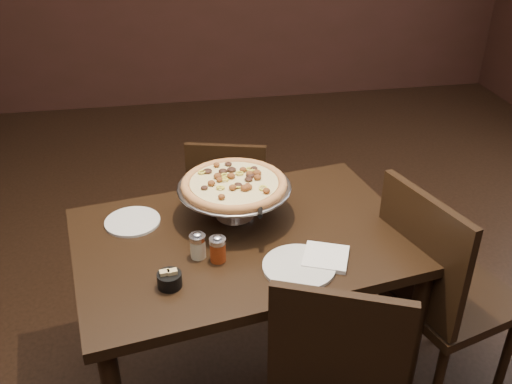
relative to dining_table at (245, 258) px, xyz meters
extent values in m
cube|color=black|center=(0.00, 0.00, 0.08)|extent=(1.35, 1.01, 0.04)
cylinder|color=black|center=(0.60, -0.26, -0.30)|extent=(0.06, 0.06, 0.73)
cylinder|color=black|center=(-0.60, 0.26, -0.30)|extent=(0.06, 0.06, 0.73)
cylinder|color=black|center=(0.49, 0.43, -0.30)|extent=(0.06, 0.06, 0.73)
cylinder|color=silver|center=(-0.02, 0.13, 0.11)|extent=(0.15, 0.15, 0.01)
cylinder|color=silver|center=(-0.02, 0.13, 0.17)|extent=(0.03, 0.03, 0.12)
cylinder|color=silver|center=(-0.02, 0.13, 0.23)|extent=(0.11, 0.11, 0.01)
cylinder|color=#95959A|center=(-0.02, 0.13, 0.24)|extent=(0.42, 0.42, 0.01)
torus|color=#95959A|center=(-0.02, 0.13, 0.24)|extent=(0.43, 0.43, 0.01)
cylinder|color=#A36031|center=(-0.02, 0.13, 0.25)|extent=(0.39, 0.39, 0.01)
torus|color=#A36031|center=(-0.02, 0.13, 0.25)|extent=(0.40, 0.40, 0.03)
cylinder|color=#D6BE75|center=(-0.02, 0.13, 0.26)|extent=(0.33, 0.33, 0.01)
cylinder|color=beige|center=(-0.18, -0.10, 0.14)|extent=(0.05, 0.05, 0.07)
cylinder|color=silver|center=(-0.18, -0.10, 0.18)|extent=(0.06, 0.06, 0.02)
ellipsoid|color=silver|center=(-0.18, -0.10, 0.20)|extent=(0.03, 0.03, 0.01)
cylinder|color=maroon|center=(-0.12, -0.13, 0.14)|extent=(0.05, 0.05, 0.07)
cylinder|color=silver|center=(-0.12, -0.13, 0.18)|extent=(0.06, 0.06, 0.02)
ellipsoid|color=silver|center=(-0.12, -0.13, 0.20)|extent=(0.03, 0.03, 0.01)
cylinder|color=black|center=(-0.29, -0.24, 0.13)|extent=(0.08, 0.08, 0.05)
cube|color=#D9BD7D|center=(-0.30, -0.24, 0.14)|extent=(0.03, 0.03, 0.05)
cube|color=#D9BD7D|center=(-0.28, -0.24, 0.14)|extent=(0.03, 0.03, 0.05)
cube|color=white|center=(0.25, -0.19, 0.11)|extent=(0.20, 0.20, 0.02)
cylinder|color=silver|center=(-0.41, 0.16, 0.11)|extent=(0.21, 0.21, 0.01)
cylinder|color=silver|center=(0.15, -0.23, 0.11)|extent=(0.25, 0.25, 0.01)
cone|color=silver|center=(0.05, -0.05, 0.24)|extent=(0.13, 0.13, 0.00)
cylinder|color=black|center=(0.05, -0.05, 0.24)|extent=(0.04, 0.12, 0.02)
cube|color=black|center=(0.06, 0.85, -0.28)|extent=(0.47, 0.47, 0.04)
cube|color=black|center=(0.02, 0.68, -0.05)|extent=(0.38, 0.13, 0.40)
cylinder|color=black|center=(0.25, 0.96, -0.48)|extent=(0.03, 0.03, 0.38)
cylinder|color=black|center=(-0.05, 1.04, -0.48)|extent=(0.03, 0.03, 0.38)
cylinder|color=black|center=(0.17, 0.66, -0.48)|extent=(0.03, 0.03, 0.38)
cylinder|color=black|center=(-0.13, 0.74, -0.48)|extent=(0.03, 0.03, 0.38)
cube|color=black|center=(0.20, -0.54, 0.02)|extent=(0.40, 0.20, 0.45)
cube|color=black|center=(0.81, -0.12, -0.20)|extent=(0.57, 0.57, 0.04)
cube|color=black|center=(0.61, -0.18, 0.07)|extent=(0.16, 0.45, 0.48)
cylinder|color=black|center=(1.04, -0.25, -0.45)|extent=(0.04, 0.04, 0.44)
cylinder|color=black|center=(0.94, 0.11, -0.45)|extent=(0.04, 0.04, 0.44)
cylinder|color=black|center=(0.58, 0.00, -0.45)|extent=(0.04, 0.04, 0.44)
camera|label=1|loc=(-0.27, -1.73, 1.30)|focal=40.00mm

